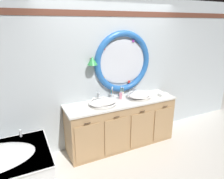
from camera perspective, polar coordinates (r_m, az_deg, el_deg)
name	(u,v)px	position (r m, az deg, el deg)	size (l,w,h in m)	color
ground_plane	(126,152)	(3.79, 3.83, -17.03)	(14.00, 14.00, 0.00)	silver
back_wall_assembly	(112,72)	(3.72, 0.08, 4.86)	(6.40, 0.26, 2.60)	silver
vanity_counter	(121,123)	(3.79, 2.60, -9.31)	(2.02, 0.59, 0.86)	tan
sink_basin_left	(103,102)	(3.42, -2.47, -3.53)	(0.47, 0.47, 0.10)	white
sink_basin_right	(140,95)	(3.74, 7.81, -1.45)	(0.44, 0.44, 0.14)	white
faucet_set_left	(98,97)	(3.61, -3.86, -2.21)	(0.23, 0.13, 0.16)	silver
faucet_set_right	(134,92)	(3.92, 6.07, -0.70)	(0.22, 0.15, 0.14)	silver
toothbrush_holder_left	(112,96)	(3.71, -0.01, -1.75)	(0.09, 0.09, 0.22)	silver
toothbrush_holder_right	(122,94)	(3.80, 2.82, -1.30)	(0.08, 0.08, 0.20)	white
soap_dispenser	(121,95)	(3.69, 2.41, -1.68)	(0.05, 0.06, 0.15)	pink
folded_hand_towel	(163,95)	(3.98, 14.12, -1.36)	(0.20, 0.11, 0.05)	white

